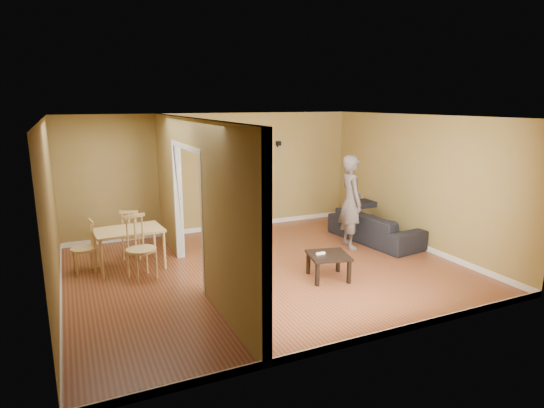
{
  "coord_description": "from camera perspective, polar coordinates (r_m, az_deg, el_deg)",
  "views": [
    {
      "loc": [
        -2.99,
        -6.8,
        2.83
      ],
      "look_at": [
        0.2,
        0.2,
        1.1
      ],
      "focal_mm": 30.0,
      "sensor_mm": 36.0,
      "label": 1
    }
  ],
  "objects": [
    {
      "name": "wall_speaker",
      "position": [
        10.54,
        0.82,
        7.62
      ],
      "size": [
        0.1,
        0.1,
        0.1
      ],
      "primitive_type": "cube",
      "color": "black",
      "rests_on": "room_shell"
    },
    {
      "name": "coffee_table",
      "position": [
        7.49,
        7.09,
        -6.74
      ],
      "size": [
        0.63,
        0.63,
        0.42
      ],
      "rotation": [
        0.0,
        0.0,
        -0.23
      ],
      "color": "black",
      "rests_on": "ground"
    },
    {
      "name": "game_controller",
      "position": [
        7.44,
        6.1,
        -6.18
      ],
      "size": [
        0.16,
        0.04,
        0.03
      ],
      "primitive_type": "cube",
      "color": "white",
      "rests_on": "coffee_table"
    },
    {
      "name": "bookshelf",
      "position": [
        10.08,
        -6.1,
        1.79
      ],
      "size": [
        0.79,
        0.35,
        1.88
      ],
      "color": "white",
      "rests_on": "ground"
    },
    {
      "name": "chair_near",
      "position": [
        7.67,
        -16.1,
        -5.31
      ],
      "size": [
        0.61,
        0.61,
        1.05
      ],
      "primitive_type": null,
      "rotation": [
        0.0,
        0.0,
        0.31
      ],
      "color": "tan",
      "rests_on": "ground"
    },
    {
      "name": "partition",
      "position": [
        7.2,
        -9.52,
        0.22
      ],
      "size": [
        0.22,
        5.5,
        2.6
      ],
      "primitive_type": null,
      "color": "olive",
      "rests_on": "ground"
    },
    {
      "name": "paper_box_navy_a",
      "position": [
        10.14,
        -5.75,
        -0.63
      ],
      "size": [
        0.43,
        0.28,
        0.22
      ],
      "primitive_type": "cube",
      "color": "navy",
      "rests_on": "bookshelf"
    },
    {
      "name": "chair_far",
      "position": [
        8.78,
        -17.1,
        -3.51
      ],
      "size": [
        0.56,
        0.56,
        0.94
      ],
      "primitive_type": null,
      "rotation": [
        0.0,
        0.0,
        2.75
      ],
      "color": "tan",
      "rests_on": "ground"
    },
    {
      "name": "paper_box_navy_c",
      "position": [
        9.96,
        -6.05,
        4.66
      ],
      "size": [
        0.42,
        0.27,
        0.21
      ],
      "primitive_type": "cube",
      "color": "#15174A",
      "rests_on": "bookshelf"
    },
    {
      "name": "room_shell",
      "position": [
        7.59,
        -0.75,
        1.03
      ],
      "size": [
        6.5,
        6.5,
        6.5
      ],
      "color": "brown",
      "rests_on": "ground"
    },
    {
      "name": "paper_box_teal",
      "position": [
        10.04,
        -6.22,
        1.31
      ],
      "size": [
        0.39,
        0.25,
        0.2
      ],
      "primitive_type": "cube",
      "color": "#1B7572",
      "rests_on": "bookshelf"
    },
    {
      "name": "chair_left",
      "position": [
        8.28,
        -22.63,
        -5.03
      ],
      "size": [
        0.47,
        0.47,
        0.91
      ],
      "primitive_type": null,
      "rotation": [
        0.0,
        0.0,
        -1.44
      ],
      "color": "tan",
      "rests_on": "ground"
    },
    {
      "name": "paper_box_navy_b",
      "position": [
        10.0,
        -5.86,
        3.5
      ],
      "size": [
        0.45,
        0.3,
        0.23
      ],
      "primitive_type": "cube",
      "color": "#211B52",
      "rests_on": "bookshelf"
    },
    {
      "name": "person",
      "position": [
        8.99,
        9.94,
        1.28
      ],
      "size": [
        0.9,
        0.77,
        2.17
      ],
      "primitive_type": "imported",
      "rotation": [
        0.0,
        0.0,
        1.36
      ],
      "color": "slate",
      "rests_on": "ground"
    },
    {
      "name": "sofa",
      "position": [
        9.61,
        12.79,
        -2.29
      ],
      "size": [
        2.19,
        1.14,
        0.8
      ],
      "primitive_type": "imported",
      "rotation": [
        0.0,
        0.0,
        1.69
      ],
      "color": "black",
      "rests_on": "ground"
    },
    {
      "name": "dining_table",
      "position": [
        8.2,
        -17.55,
        -3.55
      ],
      "size": [
        1.12,
        0.75,
        0.7
      ],
      "rotation": [
        0.0,
        0.0,
        0.08
      ],
      "color": "#ECB477",
      "rests_on": "ground"
    }
  ]
}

